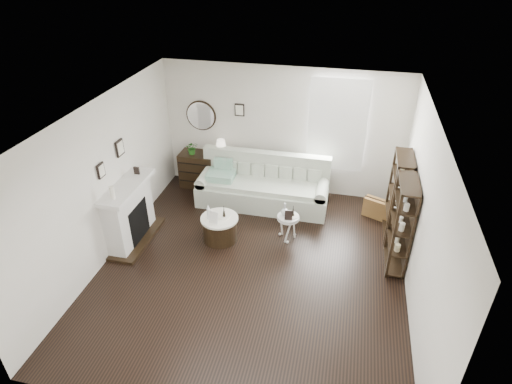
% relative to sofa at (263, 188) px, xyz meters
% --- Properties ---
extents(room, '(5.50, 5.50, 5.50)m').
position_rel_sofa_xyz_m(room, '(0.98, 0.62, 1.26)').
color(room, black).
rests_on(room, ground).
extents(fireplace, '(0.50, 1.40, 1.84)m').
position_rel_sofa_xyz_m(fireplace, '(-2.07, -1.78, 0.20)').
color(fireplace, silver).
rests_on(fireplace, ground).
extents(shelf_unit_far, '(0.30, 0.80, 1.60)m').
position_rel_sofa_xyz_m(shelf_unit_far, '(2.58, -0.53, 0.46)').
color(shelf_unit_far, black).
rests_on(shelf_unit_far, ground).
extents(shelf_unit_near, '(0.30, 0.80, 1.60)m').
position_rel_sofa_xyz_m(shelf_unit_near, '(2.58, -1.43, 0.46)').
color(shelf_unit_near, black).
rests_on(shelf_unit_near, ground).
extents(sofa, '(2.66, 0.92, 1.03)m').
position_rel_sofa_xyz_m(sofa, '(0.00, 0.00, 0.00)').
color(sofa, '#A7B19E').
rests_on(sofa, ground).
extents(quilt, '(0.56, 0.47, 0.14)m').
position_rel_sofa_xyz_m(quilt, '(-0.87, -0.13, 0.26)').
color(quilt, '#227D50').
rests_on(quilt, sofa).
extents(suitcase, '(0.62, 0.41, 0.39)m').
position_rel_sofa_xyz_m(suitcase, '(2.34, -0.06, -0.14)').
color(suitcase, olive).
rests_on(suitcase, ground).
extents(dresser, '(1.17, 0.50, 0.78)m').
position_rel_sofa_xyz_m(dresser, '(-1.35, 0.39, 0.05)').
color(dresser, black).
rests_on(dresser, ground).
extents(table_lamp, '(0.30, 0.30, 0.37)m').
position_rel_sofa_xyz_m(table_lamp, '(-1.00, 0.39, 0.63)').
color(table_lamp, beige).
rests_on(table_lamp, dresser).
extents(potted_plant, '(0.33, 0.31, 0.29)m').
position_rel_sofa_xyz_m(potted_plant, '(-1.64, 0.34, 0.58)').
color(potted_plant, '#245F1B').
rests_on(potted_plant, dresser).
extents(drum_table, '(0.68, 0.68, 0.47)m').
position_rel_sofa_xyz_m(drum_table, '(-0.51, -1.43, -0.10)').
color(drum_table, black).
rests_on(drum_table, ground).
extents(pedestal_table, '(0.41, 0.41, 0.49)m').
position_rel_sofa_xyz_m(pedestal_table, '(0.70, -1.13, 0.11)').
color(pedestal_table, silver).
rests_on(pedestal_table, ground).
extents(eiffel_drum, '(0.14, 0.14, 0.21)m').
position_rel_sofa_xyz_m(eiffel_drum, '(-0.43, -1.38, 0.23)').
color(eiffel_drum, black).
rests_on(eiffel_drum, drum_table).
extents(bottle_drum, '(0.06, 0.06, 0.27)m').
position_rel_sofa_xyz_m(bottle_drum, '(-0.68, -1.50, 0.27)').
color(bottle_drum, silver).
rests_on(bottle_drum, drum_table).
extents(card_frame_drum, '(0.17, 0.09, 0.22)m').
position_rel_sofa_xyz_m(card_frame_drum, '(-0.56, -1.60, 0.24)').
color(card_frame_drum, silver).
rests_on(card_frame_drum, drum_table).
extents(eiffel_ped, '(0.12, 0.12, 0.20)m').
position_rel_sofa_xyz_m(eiffel_ped, '(0.78, -1.10, 0.25)').
color(eiffel_ped, black).
rests_on(eiffel_ped, pedestal_table).
extents(flask_ped, '(0.14, 0.14, 0.25)m').
position_rel_sofa_xyz_m(flask_ped, '(0.63, -1.11, 0.28)').
color(flask_ped, silver).
rests_on(flask_ped, pedestal_table).
extents(card_frame_ped, '(0.14, 0.07, 0.18)m').
position_rel_sofa_xyz_m(card_frame_ped, '(0.72, -1.23, 0.24)').
color(card_frame_ped, black).
rests_on(card_frame_ped, pedestal_table).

